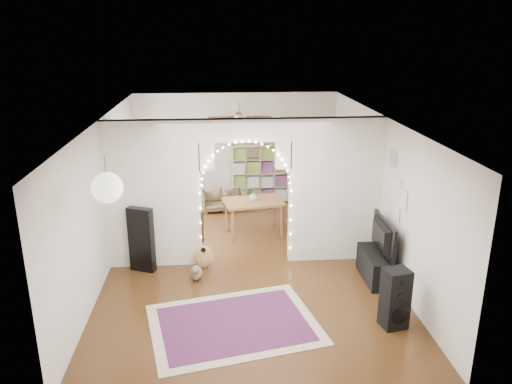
{
  "coord_description": "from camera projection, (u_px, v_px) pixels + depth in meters",
  "views": [
    {
      "loc": [
        -0.49,
        -8.58,
        4.16
      ],
      "look_at": [
        0.22,
        0.3,
        1.26
      ],
      "focal_mm": 35.0,
      "sensor_mm": 36.0,
      "label": 1
    }
  ],
  "objects": [
    {
      "name": "bookcase",
      "position": [
        260.0,
        172.0,
        12.59
      ],
      "size": [
        1.44,
        0.4,
        1.47
      ],
      "primitive_type": "cube",
      "rotation": [
        0.0,
        0.0,
        0.03
      ],
      "color": "tan",
      "rests_on": "floor"
    },
    {
      "name": "wall_clock",
      "position": [
        394.0,
        158.0,
        8.42
      ],
      "size": [
        0.03,
        0.31,
        0.31
      ],
      "primitive_type": "cylinder",
      "rotation": [
        0.0,
        1.57,
        0.0
      ],
      "color": "white",
      "rests_on": "wall_right"
    },
    {
      "name": "wall_right",
      "position": [
        380.0,
        189.0,
        9.23
      ],
      "size": [
        0.02,
        7.5,
        2.7
      ],
      "primitive_type": "cube",
      "color": "silver",
      "rests_on": "floor"
    },
    {
      "name": "fairy_lights",
      "position": [
        246.0,
        184.0,
        8.85
      ],
      "size": [
        1.64,
        0.04,
        1.6
      ],
      "primitive_type": null,
      "color": "#FFEABF",
      "rests_on": "divider_wall"
    },
    {
      "name": "divider_wall",
      "position": [
        245.0,
        189.0,
        9.01
      ],
      "size": [
        5.0,
        0.2,
        2.7
      ],
      "color": "silver",
      "rests_on": "floor"
    },
    {
      "name": "picture_frames",
      "position": [
        399.0,
        199.0,
        8.23
      ],
      "size": [
        0.02,
        0.5,
        0.7
      ],
      "primitive_type": null,
      "color": "white",
      "rests_on": "wall_right"
    },
    {
      "name": "wall_back",
      "position": [
        237.0,
        147.0,
        12.59
      ],
      "size": [
        5.0,
        0.02,
        2.7
      ],
      "primitive_type": "cube",
      "color": "silver",
      "rests_on": "floor"
    },
    {
      "name": "floor",
      "position": [
        246.0,
        260.0,
        9.45
      ],
      "size": [
        7.5,
        7.5,
        0.0
      ],
      "primitive_type": "plane",
      "color": "black",
      "rests_on": "ground"
    },
    {
      "name": "tabby_cat",
      "position": [
        196.0,
        272.0,
        8.69
      ],
      "size": [
        0.23,
        0.5,
        0.33
      ],
      "rotation": [
        0.0,
        0.0,
        -0.05
      ],
      "color": "brown",
      "rests_on": "floor"
    },
    {
      "name": "guitar_case",
      "position": [
        141.0,
        240.0,
        8.89
      ],
      "size": [
        0.48,
        0.32,
        1.2
      ],
      "primitive_type": "cube",
      "rotation": [
        0.0,
        0.0,
        -0.4
      ],
      "color": "black",
      "rests_on": "floor"
    },
    {
      "name": "media_console",
      "position": [
        375.0,
        266.0,
        8.66
      ],
      "size": [
        0.41,
        1.0,
        0.5
      ],
      "primitive_type": "cube",
      "rotation": [
        0.0,
        0.0,
        -0.01
      ],
      "color": "black",
      "rests_on": "floor"
    },
    {
      "name": "wall_left",
      "position": [
        105.0,
        196.0,
        8.85
      ],
      "size": [
        0.02,
        7.5,
        2.7
      ],
      "primitive_type": "cube",
      "color": "silver",
      "rests_on": "floor"
    },
    {
      "name": "floor_speaker",
      "position": [
        395.0,
        299.0,
        7.22
      ],
      "size": [
        0.41,
        0.38,
        0.91
      ],
      "rotation": [
        0.0,
        0.0,
        0.21
      ],
      "color": "black",
      "rests_on": "floor"
    },
    {
      "name": "flower_vase",
      "position": [
        253.0,
        196.0,
        10.42
      ],
      "size": [
        0.21,
        0.21,
        0.19
      ],
      "primitive_type": "imported",
      "rotation": [
        0.0,
        0.0,
        0.18
      ],
      "color": "silver",
      "rests_on": "dining_table"
    },
    {
      "name": "wall_front",
      "position": [
        266.0,
        298.0,
        5.48
      ],
      "size": [
        5.0,
        0.02,
        2.7
      ],
      "primitive_type": "cube",
      "color": "silver",
      "rests_on": "floor"
    },
    {
      "name": "area_rug",
      "position": [
        234.0,
        324.0,
        7.39
      ],
      "size": [
        2.75,
        2.28,
        0.02
      ],
      "primitive_type": "cube",
      "rotation": [
        0.0,
        0.0,
        0.21
      ],
      "color": "maroon",
      "rests_on": "floor"
    },
    {
      "name": "tv",
      "position": [
        378.0,
        237.0,
        8.49
      ],
      "size": [
        0.15,
        1.08,
        0.62
      ],
      "primitive_type": "imported",
      "rotation": [
        0.0,
        0.0,
        1.56
      ],
      "color": "black",
      "rests_on": "media_console"
    },
    {
      "name": "ceiling_fan",
      "position": [
        240.0,
        117.0,
        10.61
      ],
      "size": [
        1.1,
        1.1,
        0.3
      ],
      "primitive_type": null,
      "color": "#B5823C",
      "rests_on": "ceiling"
    },
    {
      "name": "dining_table",
      "position": [
        253.0,
        204.0,
        10.47
      ],
      "size": [
        1.32,
        1.0,
        0.76
      ],
      "rotation": [
        0.0,
        0.0,
        0.18
      ],
      "color": "brown",
      "rests_on": "floor"
    },
    {
      "name": "acoustic_guitar",
      "position": [
        203.0,
        248.0,
        9.03
      ],
      "size": [
        0.39,
        0.19,
        0.92
      ],
      "rotation": [
        0.0,
        0.0,
        -0.17
      ],
      "color": "#AF7846",
      "rests_on": "floor"
    },
    {
      "name": "ceiling",
      "position": [
        245.0,
        119.0,
        8.62
      ],
      "size": [
        5.0,
        7.5,
        0.02
      ],
      "primitive_type": "cube",
      "color": "white",
      "rests_on": "wall_back"
    },
    {
      "name": "paper_lantern",
      "position": [
        107.0,
        188.0,
        6.34
      ],
      "size": [
        0.4,
        0.4,
        0.4
      ],
      "primitive_type": "sphere",
      "color": "white",
      "rests_on": "ceiling"
    },
    {
      "name": "dining_chair_left",
      "position": [
        234.0,
        200.0,
        12.1
      ],
      "size": [
        0.62,
        0.63,
        0.46
      ],
      "primitive_type": "imported",
      "rotation": [
        0.0,
        0.0,
        0.33
      ],
      "color": "brown",
      "rests_on": "floor"
    },
    {
      "name": "window",
      "position": [
        123.0,
        162.0,
        10.51
      ],
      "size": [
        0.04,
        1.2,
        1.4
      ],
      "primitive_type": "cube",
      "color": "white",
      "rests_on": "wall_left"
    },
    {
      "name": "dining_chair_right",
      "position": [
        214.0,
        201.0,
        11.98
      ],
      "size": [
        0.61,
        0.63,
        0.51
      ],
      "primitive_type": "imported",
      "rotation": [
        0.0,
        0.0,
        0.13
      ],
      "color": "brown",
      "rests_on": "floor"
    }
  ]
}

